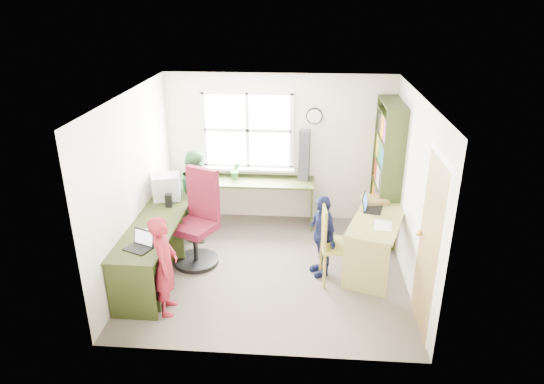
# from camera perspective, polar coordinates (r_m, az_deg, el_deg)

# --- Properties ---
(room) EXTENTS (3.64, 3.44, 2.44)m
(room) POSITION_cam_1_polar(r_m,az_deg,el_deg) (6.31, -0.01, 0.86)
(room) COLOR #4B423B
(room) RESTS_ON ground
(l_desk) EXTENTS (2.38, 2.95, 0.75)m
(l_desk) POSITION_cam_1_polar(r_m,az_deg,el_deg) (6.52, -11.97, -6.30)
(l_desk) COLOR #2C3816
(l_desk) RESTS_ON ground
(right_desk) EXTENTS (0.98, 1.44, 0.76)m
(right_desk) POSITION_cam_1_polar(r_m,az_deg,el_deg) (6.67, 12.17, -4.70)
(right_desk) COLOR olive
(right_desk) RESTS_ON ground
(bookshelf) EXTENTS (0.30, 1.02, 2.10)m
(bookshelf) POSITION_cam_1_polar(r_m,az_deg,el_deg) (7.48, 13.28, 2.05)
(bookshelf) COLOR #2C3816
(bookshelf) RESTS_ON ground
(swivel_chair) EXTENTS (0.82, 0.82, 1.34)m
(swivel_chair) POSITION_cam_1_polar(r_m,az_deg,el_deg) (6.78, -8.66, -3.69)
(swivel_chair) COLOR black
(swivel_chair) RESTS_ON ground
(wooden_chair) EXTENTS (0.51, 0.51, 1.07)m
(wooden_chair) POSITION_cam_1_polar(r_m,az_deg,el_deg) (6.31, 7.15, -5.67)
(wooden_chair) COLOR olive
(wooden_chair) RESTS_ON ground
(crt_monitor) EXTENTS (0.45, 0.42, 0.37)m
(crt_monitor) POSITION_cam_1_polar(r_m,az_deg,el_deg) (7.13, -12.29, 0.58)
(crt_monitor) COLOR silver
(crt_monitor) RESTS_ON l_desk
(laptop_left) EXTENTS (0.37, 0.34, 0.20)m
(laptop_left) POSITION_cam_1_polar(r_m,az_deg,el_deg) (5.94, -15.20, -5.93)
(laptop_left) COLOR black
(laptop_left) RESTS_ON l_desk
(laptop_right) EXTENTS (0.33, 0.37, 0.22)m
(laptop_right) POSITION_cam_1_polar(r_m,az_deg,el_deg) (6.81, 11.43, -1.62)
(laptop_right) COLOR black
(laptop_right) RESTS_ON right_desk
(speaker_a) EXTENTS (0.10, 0.10, 0.19)m
(speaker_a) POSITION_cam_1_polar(r_m,az_deg,el_deg) (6.92, -12.05, -0.96)
(speaker_a) COLOR black
(speaker_a) RESTS_ON l_desk
(speaker_b) EXTENTS (0.10, 0.10, 0.19)m
(speaker_b) POSITION_cam_1_polar(r_m,az_deg,el_deg) (7.40, -11.28, 0.73)
(speaker_b) COLOR black
(speaker_b) RESTS_ON l_desk
(cd_tower) EXTENTS (0.18, 0.17, 0.82)m
(cd_tower) POSITION_cam_1_polar(r_m,az_deg,el_deg) (7.66, 3.82, 4.36)
(cd_tower) COLOR black
(cd_tower) RESTS_ON l_desk
(game_box) EXTENTS (0.39, 0.39, 0.06)m
(game_box) POSITION_cam_1_polar(r_m,az_deg,el_deg) (7.06, 11.98, -0.95)
(game_box) COLOR red
(game_box) RESTS_ON right_desk
(paper_a) EXTENTS (0.29, 0.33, 0.00)m
(paper_a) POSITION_cam_1_polar(r_m,az_deg,el_deg) (6.26, -14.66, -4.80)
(paper_a) COLOR beige
(paper_a) RESTS_ON l_desk
(paper_b) EXTENTS (0.26, 0.34, 0.00)m
(paper_b) POSITION_cam_1_polar(r_m,az_deg,el_deg) (6.41, 12.94, -3.86)
(paper_b) COLOR beige
(paper_b) RESTS_ON right_desk
(potted_plant) EXTENTS (0.18, 0.16, 0.28)m
(potted_plant) POSITION_cam_1_polar(r_m,az_deg,el_deg) (7.76, -4.32, 2.51)
(potted_plant) COLOR #337E32
(potted_plant) RESTS_ON l_desk
(person_red) EXTENTS (0.36, 0.49, 1.24)m
(person_red) POSITION_cam_1_polar(r_m,az_deg,el_deg) (5.79, -12.52, -8.45)
(person_red) COLOR maroon
(person_red) RESTS_ON ground
(person_green) EXTENTS (0.66, 0.77, 1.38)m
(person_green) POSITION_cam_1_polar(r_m,az_deg,el_deg) (7.48, -8.71, -0.19)
(person_green) COLOR #2D7137
(person_green) RESTS_ON ground
(person_navy) EXTENTS (0.52, 0.72, 1.13)m
(person_navy) POSITION_cam_1_polar(r_m,az_deg,el_deg) (6.45, 5.92, -5.11)
(person_navy) COLOR #151B43
(person_navy) RESTS_ON ground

